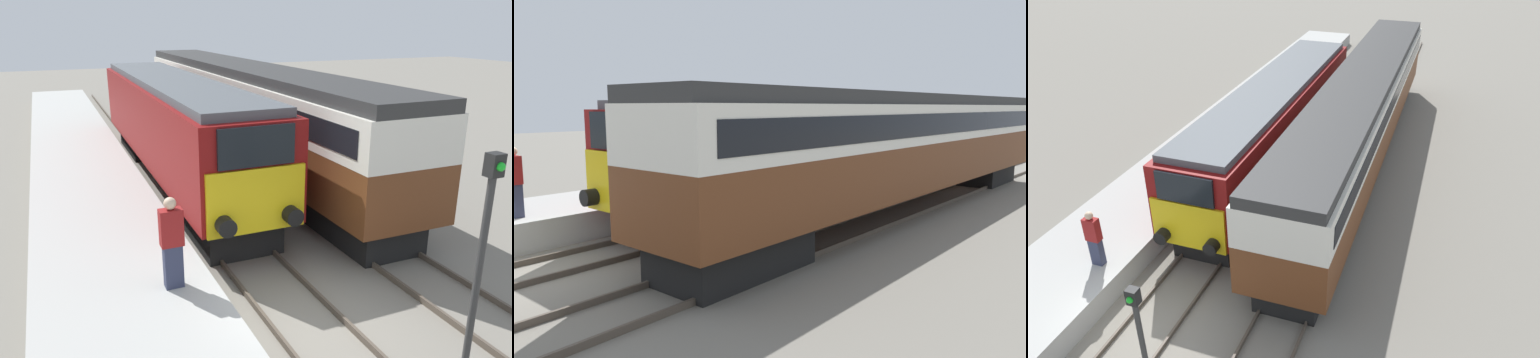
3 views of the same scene
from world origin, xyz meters
TOP-DOWN VIEW (x-y plane):
  - ground_plane at (0.00, 0.00)m, footprint 120.00×120.00m
  - platform_left at (-3.30, 8.00)m, footprint 3.50×50.00m
  - rails_near_track at (0.00, 5.00)m, footprint 1.51×60.00m
  - rails_far_track at (3.40, 5.00)m, footprint 1.50×60.00m
  - locomotive at (0.00, 10.52)m, footprint 2.70×15.75m
  - passenger_carriage at (3.40, 12.35)m, footprint 2.75×21.85m
  - person_on_platform at (-2.37, 1.44)m, footprint 0.44×0.26m
  - signal_post at (1.70, -2.11)m, footprint 0.24×0.28m

SIDE VIEW (x-z plane):
  - ground_plane at x=0.00m, z-range 0.00..0.00m
  - rails_near_track at x=0.00m, z-range 0.00..0.14m
  - rails_far_track at x=3.40m, z-range 0.00..0.14m
  - platform_left at x=-3.30m, z-range 0.00..0.81m
  - person_on_platform at x=-2.37m, z-range 0.82..2.68m
  - locomotive at x=0.00m, z-range 0.25..4.10m
  - signal_post at x=1.70m, z-range 0.37..4.33m
  - passenger_carriage at x=3.40m, z-range 0.45..4.56m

